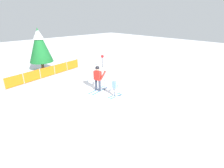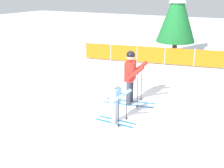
% 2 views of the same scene
% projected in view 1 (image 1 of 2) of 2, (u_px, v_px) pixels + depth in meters
% --- Properties ---
extents(ground_plane, '(60.00, 60.00, 0.00)m').
position_uv_depth(ground_plane, '(99.00, 90.00, 11.85)').
color(ground_plane, white).
extents(skier_adult, '(1.64, 0.80, 1.70)m').
position_uv_depth(skier_adult, '(98.00, 76.00, 11.36)').
color(skier_adult, '#1966B2').
rests_on(skier_adult, ground_plane).
extents(skier_child, '(1.13, 0.56, 1.20)m').
position_uv_depth(skier_child, '(115.00, 86.00, 10.67)').
color(skier_child, '#1966B2').
rests_on(skier_child, ground_plane).
extents(safety_fence, '(6.69, 1.26, 0.91)m').
position_uv_depth(safety_fence, '(48.00, 72.00, 14.13)').
color(safety_fence, gray).
rests_on(safety_fence, ground_plane).
extents(conifer_far, '(2.03, 2.03, 3.77)m').
position_uv_depth(conifer_far, '(39.00, 45.00, 15.25)').
color(conifer_far, '#4C3823').
rests_on(conifer_far, ground_plane).
extents(trail_marker, '(0.23, 0.20, 1.24)m').
position_uv_depth(trail_marker, '(102.00, 60.00, 16.67)').
color(trail_marker, black).
rests_on(trail_marker, ground_plane).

